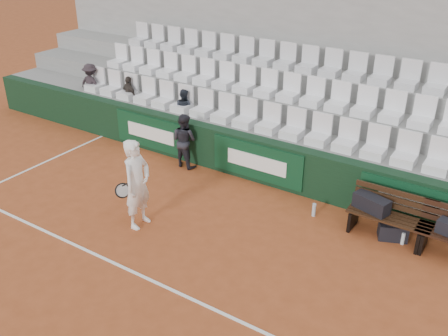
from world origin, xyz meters
TOP-DOWN VIEW (x-y plane):
  - ground at (0.00, 0.00)m, footprint 80.00×80.00m
  - court_baseline at (0.00, 0.00)m, footprint 18.00×0.06m
  - back_barrier at (0.07, 3.99)m, footprint 18.00×0.34m
  - grandstand_tier_front at (0.00, 4.62)m, footprint 18.00×0.95m
  - grandstand_tier_mid at (0.00, 5.58)m, footprint 18.00×0.95m
  - grandstand_tier_back at (0.00, 6.53)m, footprint 18.00×0.95m
  - grandstand_rear_wall at (0.00, 7.15)m, footprint 18.00×0.30m
  - seat_row_front at (0.00, 4.45)m, footprint 11.90×0.44m
  - seat_row_mid at (0.00, 5.40)m, footprint 11.90×0.44m
  - seat_row_back at (0.00, 6.35)m, footprint 11.90×0.44m
  - bench_left at (2.86, 3.31)m, footprint 1.50×0.56m
  - sports_bag_left at (2.49, 3.34)m, footprint 0.72×0.46m
  - sports_bag_ground at (2.95, 3.34)m, footprint 0.59×0.48m
  - water_bottle_near at (1.43, 3.26)m, footprint 0.08×0.08m
  - water_bottle_far at (3.16, 3.26)m, footprint 0.07×0.07m
  - tennis_player at (-1.25, 1.17)m, footprint 0.73×0.67m
  - ball_kid at (-2.06, 3.67)m, footprint 0.66×0.54m
  - spectator_a at (-5.89, 4.50)m, footprint 0.78×0.48m
  - spectator_b at (-4.48, 4.50)m, footprint 0.65×0.40m
  - spectator_c at (-2.68, 4.50)m, footprint 0.50×0.39m

SIDE VIEW (x-z plane):
  - ground at x=0.00m, z-range 0.00..0.00m
  - court_baseline at x=0.00m, z-range 0.00..0.01m
  - water_bottle_far at x=3.16m, z-range 0.00..0.24m
  - water_bottle_near at x=1.43m, z-range 0.00..0.27m
  - sports_bag_ground at x=2.95m, z-range 0.00..0.31m
  - bench_left at x=2.86m, z-range 0.00..0.45m
  - grandstand_tier_front at x=0.00m, z-range 0.00..1.00m
  - back_barrier at x=0.07m, z-range 0.00..1.00m
  - sports_bag_left at x=2.49m, z-range 0.45..0.73m
  - ball_kid at x=-2.06m, z-range 0.00..1.30m
  - grandstand_tier_mid at x=0.00m, z-range 0.00..1.45m
  - tennis_player at x=-1.25m, z-range 0.00..1.76m
  - grandstand_tier_back at x=0.00m, z-range 0.00..1.90m
  - seat_row_front at x=0.00m, z-range 1.00..1.63m
  - spectator_c at x=-2.68m, z-range 1.00..2.00m
  - spectator_b at x=-4.48m, z-range 1.00..2.03m
  - spectator_a at x=-5.89m, z-range 1.00..2.16m
  - seat_row_mid at x=0.00m, z-range 1.45..2.08m
  - grandstand_rear_wall at x=0.00m, z-range 0.00..4.40m
  - seat_row_back at x=0.00m, z-range 1.90..2.53m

